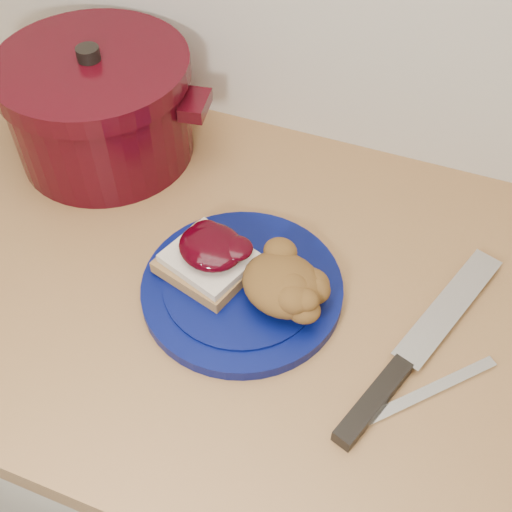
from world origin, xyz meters
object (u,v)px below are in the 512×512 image
(dutch_oven, at_px, (100,106))
(pepper_grinder, at_px, (68,106))
(plate, at_px, (242,288))
(chef_knife, at_px, (396,373))
(butter_knife, at_px, (430,390))

(dutch_oven, height_order, pepper_grinder, dutch_oven)
(dutch_oven, bearing_deg, plate, -31.79)
(dutch_oven, distance_m, pepper_grinder, 0.06)
(plate, relative_size, pepper_grinder, 1.95)
(chef_knife, height_order, pepper_grinder, pepper_grinder)
(pepper_grinder, bearing_deg, butter_knife, -21.46)
(butter_knife, distance_m, pepper_grinder, 0.62)
(plate, distance_m, pepper_grinder, 0.38)
(butter_knife, xyz_separation_m, pepper_grinder, (-0.57, 0.22, 0.06))
(dutch_oven, bearing_deg, butter_knife, -23.51)
(chef_knife, bearing_deg, dutch_oven, 84.29)
(chef_knife, relative_size, dutch_oven, 0.99)
(plate, xyz_separation_m, butter_knife, (0.24, -0.05, -0.00))
(chef_knife, distance_m, butter_knife, 0.04)
(chef_knife, xyz_separation_m, pepper_grinder, (-0.53, 0.22, 0.05))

